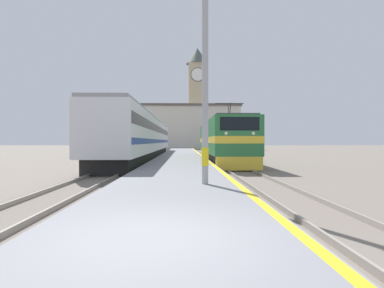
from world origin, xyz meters
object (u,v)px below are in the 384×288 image
(locomotive_train, at_px, (222,141))
(catenary_mast, at_px, (210,68))
(passenger_train, at_px, (145,137))
(clock_tower, at_px, (197,94))

(locomotive_train, bearing_deg, catenary_mast, -98.84)
(passenger_train, height_order, catenary_mast, catenary_mast)
(locomotive_train, xyz_separation_m, clock_tower, (0.45, 57.11, 12.87))
(locomotive_train, height_order, passenger_train, locomotive_train)
(clock_tower, bearing_deg, catenary_mast, -92.24)
(locomotive_train, height_order, clock_tower, clock_tower)
(catenary_mast, height_order, clock_tower, clock_tower)
(passenger_train, height_order, clock_tower, clock_tower)
(locomotive_train, relative_size, passenger_train, 0.48)
(catenary_mast, bearing_deg, passenger_train, 102.90)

